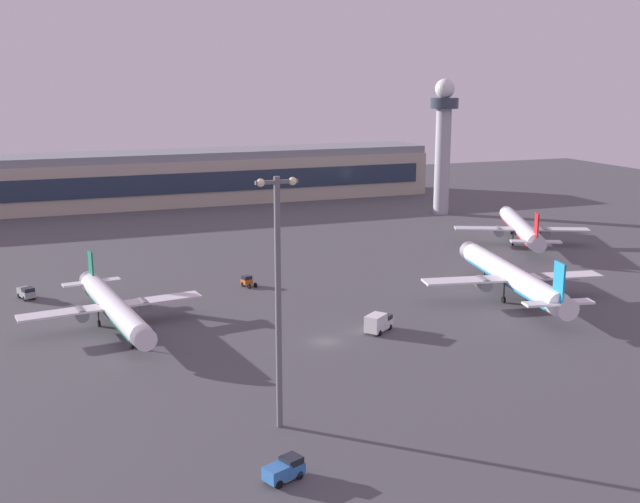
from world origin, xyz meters
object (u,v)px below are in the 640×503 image
airplane_taxiway_distant (512,277)px  airplane_terminal_side (521,228)px  airplane_mid_apron (113,306)px  apron_light_west (278,290)px  pushback_tug (247,281)px  catering_truck (378,322)px  control_tower (443,137)px  cargo_loader (284,469)px  baggage_tractor (26,292)px

airplane_taxiway_distant → airplane_terminal_side: 48.43m
airplane_terminal_side → airplane_mid_apron: bearing=-138.6°
apron_light_west → pushback_tug: bearing=78.0°
apron_light_west → airplane_taxiway_distant: bearing=32.2°
airplane_mid_apron → catering_truck: (38.81, -17.00, -2.05)m
control_tower → cargo_loader: control_tower is taller
apron_light_west → control_tower: bearing=53.4°
airplane_terminal_side → pushback_tug: airplane_terminal_side is taller
baggage_tractor → apron_light_west: bearing=91.3°
catering_truck → baggage_tractor: 65.19m
airplane_terminal_side → apron_light_west: apron_light_west is taller
control_tower → cargo_loader: 159.02m
airplane_taxiway_distant → catering_truck: airplane_taxiway_distant is taller
airplane_taxiway_distant → airplane_mid_apron: 69.66m
airplane_taxiway_distant → cargo_loader: (-58.36, -46.41, -2.97)m
baggage_tractor → pushback_tug: bearing=150.5°
catering_truck → pushback_tug: bearing=162.6°
catering_truck → apron_light_west: bearing=-80.4°
airplane_taxiway_distant → baggage_tractor: (-82.17, 31.21, -2.97)m
airplane_terminal_side → baggage_tractor: bearing=-151.8°
baggage_tractor → control_tower: bearing=-176.8°
catering_truck → pushback_tug: size_ratio=1.70×
pushback_tug → control_tower: bearing=19.3°
airplane_taxiway_distant → cargo_loader: 74.63m
control_tower → apron_light_west: control_tower is taller
airplane_taxiway_distant → airplane_terminal_side: airplane_taxiway_distant is taller
airplane_taxiway_distant → apron_light_west: bearing=-137.4°
airplane_mid_apron → baggage_tractor: 26.11m
control_tower → airplane_taxiway_distant: 90.49m
airplane_mid_apron → pushback_tug: airplane_mid_apron is taller
airplane_mid_apron → baggage_tractor: size_ratio=8.19×
airplane_taxiway_distant → baggage_tractor: 87.95m
cargo_loader → airplane_taxiway_distant: bearing=106.5°
catering_truck → airplane_mid_apron: bearing=-150.9°
baggage_tractor → cargo_loader: bearing=86.0°
cargo_loader → baggage_tractor: size_ratio=1.00×
airplane_taxiway_distant → airplane_mid_apron: airplane_taxiway_distant is taller
cargo_loader → airplane_mid_apron: bearing=169.0°
pushback_tug → airplane_terminal_side: bearing=-7.6°
control_tower → airplane_terminal_side: 47.72m
airplane_taxiway_distant → baggage_tractor: airplane_taxiway_distant is taller
airplane_taxiway_distant → catering_truck: (-30.29, -8.26, -2.57)m
airplane_taxiway_distant → airplane_terminal_side: size_ratio=1.11×
cargo_loader → baggage_tractor: (-23.80, 77.63, 0.00)m
airplane_mid_apron → airplane_terminal_side: (98.25, 29.93, 0.32)m
airplane_terminal_side → pushback_tug: bearing=-145.0°
airplane_taxiway_distant → apron_light_west: apron_light_west is taller
cargo_loader → pushback_tug: bearing=145.4°
airplane_terminal_side → cargo_loader: size_ratio=8.41×
cargo_loader → pushback_tug: 73.47m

